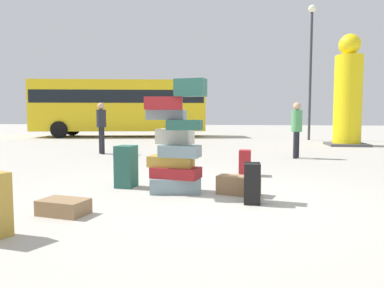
{
  "coord_description": "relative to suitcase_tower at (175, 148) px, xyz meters",
  "views": [
    {
      "loc": [
        0.6,
        -5.2,
        1.22
      ],
      "look_at": [
        -0.48,
        2.03,
        0.63
      ],
      "focal_mm": 33.49,
      "sensor_mm": 36.0,
      "label": 1
    }
  ],
  "objects": [
    {
      "name": "ground_plane",
      "position": [
        0.48,
        -0.26,
        -0.71
      ],
      "size": [
        80.0,
        80.0,
        0.0
      ],
      "primitive_type": "plane",
      "color": "#ADA89E"
    },
    {
      "name": "suitcase_tower",
      "position": [
        0.0,
        0.0,
        0.0
      ],
      "size": [
        0.97,
        0.8,
        1.75
      ],
      "color": "gray",
      "rests_on": "ground"
    },
    {
      "name": "suitcase_brown_behind_tower",
      "position": [
        -1.13,
        -1.41,
        -0.61
      ],
      "size": [
        0.63,
        0.47,
        0.19
      ],
      "primitive_type": "cube",
      "rotation": [
        0.0,
        0.0,
        -0.19
      ],
      "color": "olive",
      "rests_on": "ground"
    },
    {
      "name": "suitcase_black_foreground_near",
      "position": [
        1.18,
        -0.49,
        -0.43
      ],
      "size": [
        0.22,
        0.28,
        0.56
      ],
      "primitive_type": "cube",
      "rotation": [
        0.0,
        0.0,
        0.01
      ],
      "color": "black",
      "rests_on": "ground"
    },
    {
      "name": "suitcase_brown_foreground_far",
      "position": [
        0.98,
        0.04,
        -0.56
      ],
      "size": [
        0.7,
        0.48,
        0.29
      ],
      "primitive_type": "cube",
      "rotation": [
        0.0,
        0.0,
        -0.31
      ],
      "color": "olive",
      "rests_on": "ground"
    },
    {
      "name": "suitcase_teal_white_trunk",
      "position": [
        -0.92,
        0.33,
        -0.35
      ],
      "size": [
        0.33,
        0.37,
        0.71
      ],
      "primitive_type": "cube",
      "rotation": [
        0.0,
        0.0,
        -0.11
      ],
      "color": "#26594C",
      "rests_on": "ground"
    },
    {
      "name": "suitcase_maroon_upright_blue",
      "position": [
        1.08,
        1.84,
        -0.45
      ],
      "size": [
        0.25,
        0.31,
        0.52
      ],
      "primitive_type": "cube",
      "rotation": [
        0.0,
        0.0,
        -0.03
      ],
      "color": "maroon",
      "rests_on": "ground"
    },
    {
      "name": "person_bearded_onlooker",
      "position": [
        -3.42,
        5.29,
        0.26
      ],
      "size": [
        0.3,
        0.3,
        1.62
      ],
      "rotation": [
        0.0,
        0.0,
        -0.92
      ],
      "color": "black",
      "rests_on": "ground"
    },
    {
      "name": "person_tourist_with_camera",
      "position": [
        2.52,
        5.02,
        0.23
      ],
      "size": [
        0.3,
        0.33,
        1.59
      ],
      "rotation": [
        0.0,
        0.0,
        -1.93
      ],
      "color": "black",
      "rests_on": "ground"
    },
    {
      "name": "yellow_dummy_statue",
      "position": [
        5.12,
        9.73,
        1.27
      ],
      "size": [
        1.51,
        1.51,
        4.43
      ],
      "color": "yellow",
      "rests_on": "ground"
    },
    {
      "name": "parked_bus",
      "position": [
        -6.02,
        14.3,
        1.13
      ],
      "size": [
        9.87,
        4.35,
        3.15
      ],
      "rotation": [
        0.0,
        0.0,
        0.2
      ],
      "color": "yellow",
      "rests_on": "ground"
    },
    {
      "name": "lamp_post",
      "position": [
        4.19,
        12.93,
        3.52
      ],
      "size": [
        0.36,
        0.36,
        6.54
      ],
      "color": "#333338",
      "rests_on": "ground"
    }
  ]
}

